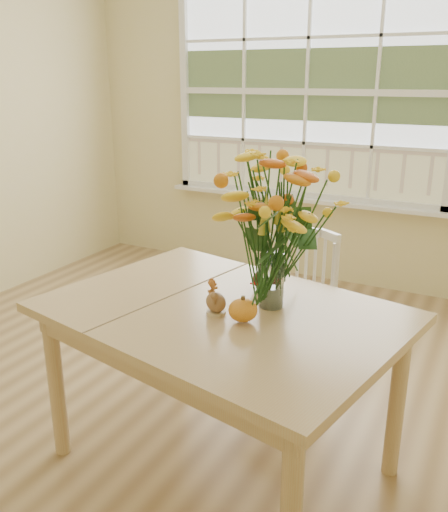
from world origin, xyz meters
The scene contains 9 objects.
floor centered at (0.00, 0.00, -0.01)m, with size 4.00×4.50×0.01m, color olive.
wall_back centered at (0.00, 2.25, 1.35)m, with size 4.00×0.02×2.70m, color beige.
window centered at (0.00, 2.21, 1.53)m, with size 2.42×0.12×1.74m.
dining_table centered at (0.54, -0.25, 0.67)m, with size 1.59×1.28×0.76m.
windsor_chair centered at (0.59, 0.52, 0.50)m, with size 0.50×0.48×0.89m.
flower_vase centered at (0.72, -0.13, 1.10)m, with size 0.47×0.47×0.56m.
pumpkin centered at (0.68, -0.33, 0.80)m, with size 0.11×0.11×0.09m, color #C16B16.
turkey_figurine centered at (0.55, -0.31, 0.81)m, with size 0.12×0.11×0.13m.
dark_gourd centered at (0.60, 0.02, 0.80)m, with size 0.13×0.11×0.08m.
Camera 1 is at (1.50, -2.06, 1.67)m, focal length 38.00 mm.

